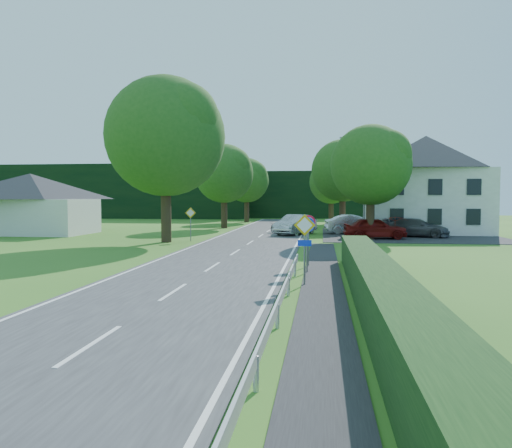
# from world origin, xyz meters

# --- Properties ---
(ground) EXTENTS (160.00, 160.00, 0.00)m
(ground) POSITION_xyz_m (0.00, 0.00, 0.00)
(ground) COLOR #30601B
(ground) RESTS_ON ground
(road) EXTENTS (7.00, 80.00, 0.04)m
(road) POSITION_xyz_m (0.00, 20.00, 0.02)
(road) COLOR #323234
(road) RESTS_ON ground
(footpath) EXTENTS (1.50, 44.00, 0.04)m
(footpath) POSITION_xyz_m (4.95, 2.00, 0.02)
(footpath) COLOR black
(footpath) RESTS_ON ground
(parking_pad) EXTENTS (14.00, 16.00, 0.04)m
(parking_pad) POSITION_xyz_m (12.00, 33.00, 0.02)
(parking_pad) COLOR black
(parking_pad) RESTS_ON ground
(line_edge_left) EXTENTS (0.12, 80.00, 0.01)m
(line_edge_left) POSITION_xyz_m (-3.25, 20.00, 0.04)
(line_edge_left) COLOR white
(line_edge_left) RESTS_ON road
(line_edge_right) EXTENTS (0.12, 80.00, 0.01)m
(line_edge_right) POSITION_xyz_m (3.25, 20.00, 0.04)
(line_edge_right) COLOR white
(line_edge_right) RESTS_ON road
(line_centre) EXTENTS (0.12, 80.00, 0.01)m
(line_centre) POSITION_xyz_m (0.00, 20.00, 0.04)
(line_centre) COLOR white
(line_centre) RESTS_ON road
(guardrail) EXTENTS (0.12, 26.00, 0.69)m
(guardrail) POSITION_xyz_m (3.85, -1.00, 0.34)
(guardrail) COLOR silver
(guardrail) RESTS_ON ground
(hedge_right) EXTENTS (1.20, 30.00, 1.30)m
(hedge_right) POSITION_xyz_m (6.50, 0.00, 0.65)
(hedge_right) COLOR black
(hedge_right) RESTS_ON ground
(tree_main) EXTENTS (9.40, 9.40, 11.64)m
(tree_main) POSITION_xyz_m (-6.00, 24.00, 5.82)
(tree_main) COLOR #235218
(tree_main) RESTS_ON ground
(tree_left_far) EXTENTS (7.00, 7.00, 8.58)m
(tree_left_far) POSITION_xyz_m (-5.00, 40.00, 4.29)
(tree_left_far) COLOR #235218
(tree_left_far) RESTS_ON ground
(tree_right_far) EXTENTS (7.40, 7.40, 9.09)m
(tree_right_far) POSITION_xyz_m (7.00, 42.00, 4.54)
(tree_right_far) COLOR #235218
(tree_right_far) RESTS_ON ground
(tree_left_back) EXTENTS (6.60, 6.60, 8.07)m
(tree_left_back) POSITION_xyz_m (-4.50, 52.00, 4.04)
(tree_left_back) COLOR #235218
(tree_left_back) RESTS_ON ground
(tree_right_back) EXTENTS (6.20, 6.20, 7.56)m
(tree_right_back) POSITION_xyz_m (6.00, 50.00, 3.78)
(tree_right_back) COLOR #235218
(tree_right_back) RESTS_ON ground
(tree_right_mid) EXTENTS (7.00, 7.00, 8.58)m
(tree_right_mid) POSITION_xyz_m (8.50, 28.00, 4.29)
(tree_right_mid) COLOR #235218
(tree_right_mid) RESTS_ON ground
(treeline_left) EXTENTS (44.00, 6.00, 8.00)m
(treeline_left) POSITION_xyz_m (-28.00, 62.00, 4.00)
(treeline_left) COLOR black
(treeline_left) RESTS_ON ground
(treeline_right) EXTENTS (30.00, 5.00, 7.00)m
(treeline_right) POSITION_xyz_m (8.00, 66.00, 3.50)
(treeline_right) COLOR black
(treeline_right) RESTS_ON ground
(bungalow_left) EXTENTS (11.00, 6.50, 5.20)m
(bungalow_left) POSITION_xyz_m (-20.00, 30.00, 2.71)
(bungalow_left) COLOR beige
(bungalow_left) RESTS_ON ground
(house_white) EXTENTS (10.60, 8.40, 8.60)m
(house_white) POSITION_xyz_m (14.00, 36.00, 4.41)
(house_white) COLOR silver
(house_white) RESTS_ON ground
(streetlight) EXTENTS (2.03, 0.18, 8.00)m
(streetlight) POSITION_xyz_m (8.06, 30.00, 4.46)
(streetlight) COLOR slate
(streetlight) RESTS_ON ground
(sign_priority_right) EXTENTS (0.78, 0.09, 2.59)m
(sign_priority_right) POSITION_xyz_m (4.30, 7.98, 1.80)
(sign_priority_right) COLOR slate
(sign_priority_right) RESTS_ON ground
(sign_roundabout) EXTENTS (0.64, 0.08, 2.37)m
(sign_roundabout) POSITION_xyz_m (4.30, 10.98, 1.67)
(sign_roundabout) COLOR slate
(sign_roundabout) RESTS_ON ground
(sign_speed_limit) EXTENTS (0.64, 0.11, 2.37)m
(sign_speed_limit) POSITION_xyz_m (4.30, 12.97, 1.77)
(sign_speed_limit) COLOR slate
(sign_speed_limit) RESTS_ON ground
(sign_priority_left) EXTENTS (0.78, 0.09, 2.44)m
(sign_priority_left) POSITION_xyz_m (-4.50, 24.98, 1.72)
(sign_priority_left) COLOR slate
(sign_priority_left) RESTS_ON ground
(moving_car) EXTENTS (3.62, 5.35, 1.67)m
(moving_car) POSITION_xyz_m (2.70, 31.81, 0.87)
(moving_car) COLOR #B8B8BD
(moving_car) RESTS_ON road
(motorcycle) EXTENTS (0.99, 1.84, 0.92)m
(motorcycle) POSITION_xyz_m (0.63, 33.52, 0.50)
(motorcycle) COLOR black
(motorcycle) RESTS_ON road
(parked_car_red) EXTENTS (4.83, 2.19, 1.61)m
(parked_car_red) POSITION_xyz_m (8.91, 28.44, 0.84)
(parked_car_red) COLOR maroon
(parked_car_red) RESTS_ON parking_pad
(parked_car_silver_a) EXTENTS (5.11, 2.23, 1.64)m
(parked_car_silver_a) POSITION_xyz_m (7.66, 33.45, 0.86)
(parked_car_silver_a) COLOR silver
(parked_car_silver_a) RESTS_ON parking_pad
(parked_car_grey) EXTENTS (5.42, 3.61, 1.46)m
(parked_car_grey) POSITION_xyz_m (12.33, 30.68, 0.77)
(parked_car_grey) COLOR #4D4C51
(parked_car_grey) RESTS_ON parking_pad
(parasol) EXTENTS (1.91, 1.95, 1.69)m
(parasol) POSITION_xyz_m (10.53, 29.50, 0.88)
(parasol) COLOR red
(parasol) RESTS_ON parking_pad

